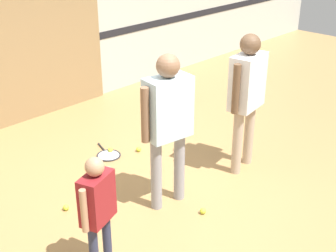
{
  "coord_description": "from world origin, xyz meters",
  "views": [
    {
      "loc": [
        -3.35,
        -3.03,
        2.96
      ],
      "look_at": [
        -0.24,
        -0.01,
        0.93
      ],
      "focal_mm": 50.0,
      "sensor_mm": 36.0,
      "label": 1
    }
  ],
  "objects_px": {
    "tennis_ball_near_instructor": "(203,211)",
    "tennis_ball_stray_right": "(66,207)",
    "tennis_ball_stray_left": "(139,149)",
    "person_student_left": "(97,204)",
    "tennis_ball_by_spare_racket": "(111,150)",
    "person_student_right": "(247,89)",
    "person_instructor": "(168,116)",
    "racket_spare_on_floor": "(108,155)"
  },
  "relations": [
    {
      "from": "tennis_ball_by_spare_racket",
      "to": "person_instructor",
      "type": "bearing_deg",
      "value": -102.66
    },
    {
      "from": "tennis_ball_stray_left",
      "to": "tennis_ball_stray_right",
      "type": "bearing_deg",
      "value": -163.67
    },
    {
      "from": "tennis_ball_stray_left",
      "to": "tennis_ball_stray_right",
      "type": "distance_m",
      "value": 1.51
    },
    {
      "from": "person_student_left",
      "to": "person_student_right",
      "type": "xyz_separation_m",
      "value": [
        2.38,
        0.21,
        0.34
      ]
    },
    {
      "from": "person_student_right",
      "to": "racket_spare_on_floor",
      "type": "height_order",
      "value": "person_student_right"
    },
    {
      "from": "person_student_left",
      "to": "tennis_ball_stray_left",
      "type": "bearing_deg",
      "value": 19.84
    },
    {
      "from": "tennis_ball_near_instructor",
      "to": "tennis_ball_stray_right",
      "type": "height_order",
      "value": "same"
    },
    {
      "from": "person_student_right",
      "to": "tennis_ball_stray_right",
      "type": "height_order",
      "value": "person_student_right"
    },
    {
      "from": "person_instructor",
      "to": "tennis_ball_stray_right",
      "type": "relative_size",
      "value": 25.64
    },
    {
      "from": "person_student_left",
      "to": "tennis_ball_stray_left",
      "type": "relative_size",
      "value": 17.47
    },
    {
      "from": "tennis_ball_by_spare_racket",
      "to": "tennis_ball_stray_right",
      "type": "height_order",
      "value": "same"
    },
    {
      "from": "racket_spare_on_floor",
      "to": "tennis_ball_by_spare_racket",
      "type": "distance_m",
      "value": 0.1
    },
    {
      "from": "person_student_right",
      "to": "person_instructor",
      "type": "bearing_deg",
      "value": -14.35
    },
    {
      "from": "racket_spare_on_floor",
      "to": "tennis_ball_near_instructor",
      "type": "bearing_deg",
      "value": -166.32
    },
    {
      "from": "person_instructor",
      "to": "tennis_ball_stray_left",
      "type": "distance_m",
      "value": 1.61
    },
    {
      "from": "person_student_right",
      "to": "tennis_ball_by_spare_racket",
      "type": "relative_size",
      "value": 25.68
    },
    {
      "from": "person_instructor",
      "to": "tennis_ball_by_spare_racket",
      "type": "distance_m",
      "value": 1.73
    },
    {
      "from": "tennis_ball_near_instructor",
      "to": "tennis_ball_stray_left",
      "type": "bearing_deg",
      "value": 72.68
    },
    {
      "from": "person_student_right",
      "to": "tennis_ball_near_instructor",
      "type": "height_order",
      "value": "person_student_right"
    },
    {
      "from": "tennis_ball_stray_left",
      "to": "tennis_ball_stray_right",
      "type": "xyz_separation_m",
      "value": [
        -1.45,
        -0.43,
        0.0
      ]
    },
    {
      "from": "racket_spare_on_floor",
      "to": "tennis_ball_near_instructor",
      "type": "distance_m",
      "value": 1.74
    },
    {
      "from": "tennis_ball_stray_right",
      "to": "tennis_ball_by_spare_racket",
      "type": "bearing_deg",
      "value": 30.01
    },
    {
      "from": "tennis_ball_stray_left",
      "to": "tennis_ball_by_spare_racket",
      "type": "bearing_deg",
      "value": 136.88
    },
    {
      "from": "racket_spare_on_floor",
      "to": "tennis_ball_stray_right",
      "type": "relative_size",
      "value": 8.64
    },
    {
      "from": "person_student_right",
      "to": "racket_spare_on_floor",
      "type": "relative_size",
      "value": 2.97
    },
    {
      "from": "person_instructor",
      "to": "tennis_ball_near_instructor",
      "type": "height_order",
      "value": "person_instructor"
    },
    {
      "from": "tennis_ball_near_instructor",
      "to": "tennis_ball_stray_left",
      "type": "xyz_separation_m",
      "value": [
        0.48,
        1.53,
        0.0
      ]
    },
    {
      "from": "person_instructor",
      "to": "tennis_ball_stray_right",
      "type": "distance_m",
      "value": 1.5
    },
    {
      "from": "person_student_left",
      "to": "tennis_ball_by_spare_racket",
      "type": "height_order",
      "value": "person_student_left"
    },
    {
      "from": "person_instructor",
      "to": "racket_spare_on_floor",
      "type": "height_order",
      "value": "person_instructor"
    },
    {
      "from": "person_student_right",
      "to": "tennis_ball_by_spare_racket",
      "type": "height_order",
      "value": "person_student_right"
    },
    {
      "from": "tennis_ball_by_spare_racket",
      "to": "tennis_ball_near_instructor",
      "type": "bearing_deg",
      "value": -96.5
    },
    {
      "from": "racket_spare_on_floor",
      "to": "tennis_ball_by_spare_racket",
      "type": "bearing_deg",
      "value": -40.86
    },
    {
      "from": "tennis_ball_near_instructor",
      "to": "tennis_ball_stray_right",
      "type": "relative_size",
      "value": 1.0
    },
    {
      "from": "person_instructor",
      "to": "tennis_ball_near_instructor",
      "type": "distance_m",
      "value": 1.1
    },
    {
      "from": "tennis_ball_by_spare_racket",
      "to": "tennis_ball_stray_left",
      "type": "relative_size",
      "value": 1.0
    },
    {
      "from": "person_instructor",
      "to": "person_student_left",
      "type": "relative_size",
      "value": 1.47
    },
    {
      "from": "tennis_ball_by_spare_racket",
      "to": "racket_spare_on_floor",
      "type": "bearing_deg",
      "value": -148.51
    },
    {
      "from": "person_student_right",
      "to": "tennis_ball_by_spare_racket",
      "type": "xyz_separation_m",
      "value": [
        -0.89,
        1.48,
        -1.02
      ]
    },
    {
      "from": "person_instructor",
      "to": "tennis_ball_stray_left",
      "type": "height_order",
      "value": "person_instructor"
    },
    {
      "from": "person_student_right",
      "to": "tennis_ball_near_instructor",
      "type": "bearing_deg",
      "value": 6.56
    },
    {
      "from": "tennis_ball_stray_right",
      "to": "tennis_ball_near_instructor",
      "type": "bearing_deg",
      "value": -48.42
    }
  ]
}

